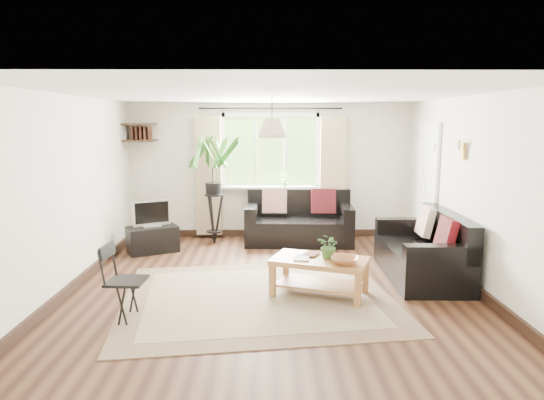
{
  "coord_description": "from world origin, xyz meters",
  "views": [
    {
      "loc": [
        -0.07,
        -5.91,
        2.08
      ],
      "look_at": [
        0.0,
        0.4,
        1.05
      ],
      "focal_mm": 32.0,
      "sensor_mm": 36.0,
      "label": 1
    }
  ],
  "objects_px": {
    "coffee_table": "(319,277)",
    "folding_chair": "(127,282)",
    "sofa_right": "(421,247)",
    "tv_stand": "(153,239)",
    "palm_stand": "(214,190)",
    "sofa_back": "(299,219)"
  },
  "relations": [
    {
      "from": "coffee_table",
      "to": "folding_chair",
      "type": "xyz_separation_m",
      "value": [
        -2.1,
        -0.69,
        0.18
      ]
    },
    {
      "from": "sofa_right",
      "to": "coffee_table",
      "type": "bearing_deg",
      "value": -63.62
    },
    {
      "from": "sofa_right",
      "to": "coffee_table",
      "type": "xyz_separation_m",
      "value": [
        -1.43,
        -0.69,
        -0.19
      ]
    },
    {
      "from": "sofa_right",
      "to": "tv_stand",
      "type": "relative_size",
      "value": 2.29
    },
    {
      "from": "tv_stand",
      "to": "palm_stand",
      "type": "height_order",
      "value": "palm_stand"
    },
    {
      "from": "sofa_back",
      "to": "tv_stand",
      "type": "relative_size",
      "value": 2.35
    },
    {
      "from": "sofa_back",
      "to": "sofa_right",
      "type": "bearing_deg",
      "value": -48.38
    },
    {
      "from": "sofa_back",
      "to": "folding_chair",
      "type": "bearing_deg",
      "value": -119.14
    },
    {
      "from": "sofa_back",
      "to": "tv_stand",
      "type": "height_order",
      "value": "sofa_back"
    },
    {
      "from": "folding_chair",
      "to": "sofa_back",
      "type": "bearing_deg",
      "value": -28.21
    },
    {
      "from": "tv_stand",
      "to": "palm_stand",
      "type": "bearing_deg",
      "value": 4.39
    },
    {
      "from": "coffee_table",
      "to": "folding_chair",
      "type": "relative_size",
      "value": 1.37
    },
    {
      "from": "sofa_back",
      "to": "sofa_right",
      "type": "relative_size",
      "value": 1.02
    },
    {
      "from": "sofa_right",
      "to": "palm_stand",
      "type": "bearing_deg",
      "value": -121.46
    },
    {
      "from": "sofa_back",
      "to": "folding_chair",
      "type": "relative_size",
      "value": 2.22
    },
    {
      "from": "sofa_right",
      "to": "tv_stand",
      "type": "distance_m",
      "value": 4.12
    },
    {
      "from": "coffee_table",
      "to": "tv_stand",
      "type": "bearing_deg",
      "value": 141.01
    },
    {
      "from": "coffee_table",
      "to": "folding_chair",
      "type": "height_order",
      "value": "folding_chair"
    },
    {
      "from": "sofa_back",
      "to": "tv_stand",
      "type": "bearing_deg",
      "value": -163.9
    },
    {
      "from": "coffee_table",
      "to": "palm_stand",
      "type": "relative_size",
      "value": 0.6
    },
    {
      "from": "palm_stand",
      "to": "folding_chair",
      "type": "height_order",
      "value": "palm_stand"
    },
    {
      "from": "coffee_table",
      "to": "folding_chair",
      "type": "distance_m",
      "value": 2.22
    }
  ]
}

